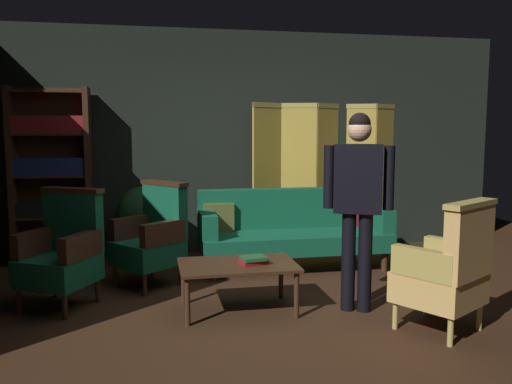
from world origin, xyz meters
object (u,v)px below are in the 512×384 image
(book_green_cloth, at_px, (254,258))
(folding_screen, at_px, (328,174))
(potted_plant, at_px, (142,219))
(coffee_table, at_px, (238,269))
(armchair_wing_left, at_px, (153,237))
(armchair_gilt_accent, at_px, (447,270))
(armchair_wing_right, at_px, (63,252))
(book_red_leather, at_px, (254,262))
(bookshelf, at_px, (52,171))
(standing_figure, at_px, (358,193))
(velvet_couch, at_px, (292,228))

(book_green_cloth, bearing_deg, folding_screen, 57.60)
(potted_plant, bearing_deg, coffee_table, -65.78)
(armchair_wing_left, bearing_deg, coffee_table, -52.97)
(armchair_gilt_accent, height_order, potted_plant, armchair_gilt_accent)
(armchair_wing_left, height_order, armchair_wing_right, same)
(folding_screen, distance_m, book_green_cloth, 2.73)
(armchair_wing_right, bearing_deg, potted_plant, 64.52)
(armchair_wing_left, bearing_deg, potted_plant, 97.33)
(potted_plant, height_order, book_green_cloth, potted_plant)
(potted_plant, xyz_separation_m, book_green_cloth, (0.96, -1.89, -0.05))
(armchair_wing_left, height_order, potted_plant, armchair_wing_left)
(armchair_gilt_accent, height_order, book_red_leather, armchair_gilt_accent)
(bookshelf, relative_size, book_red_leather, 8.91)
(folding_screen, distance_m, standing_figure, 2.46)
(coffee_table, height_order, book_green_cloth, book_green_cloth)
(standing_figure, xyz_separation_m, potted_plant, (-1.84, 2.02, -0.50))
(coffee_table, distance_m, potted_plant, 2.02)
(folding_screen, distance_m, coffee_table, 2.78)
(velvet_couch, distance_m, potted_plant, 1.75)
(folding_screen, height_order, velvet_couch, folding_screen)
(armchair_wing_right, relative_size, standing_figure, 0.61)
(bookshelf, bearing_deg, velvet_couch, -15.38)
(bookshelf, distance_m, armchair_wing_right, 1.79)
(armchair_gilt_accent, height_order, book_green_cloth, armchair_gilt_accent)
(armchair_gilt_accent, distance_m, standing_figure, 0.94)
(coffee_table, distance_m, book_red_leather, 0.15)
(bookshelf, xyz_separation_m, armchair_wing_right, (0.36, -1.65, -0.59))
(standing_figure, bearing_deg, folding_screen, 76.87)
(velvet_couch, relative_size, standing_figure, 1.25)
(armchair_wing_left, xyz_separation_m, standing_figure, (1.72, -1.13, 0.54))
(coffee_table, height_order, standing_figure, standing_figure)
(bookshelf, xyz_separation_m, standing_figure, (2.86, -2.27, -0.05))
(bookshelf, xyz_separation_m, velvet_couch, (2.70, -0.74, -0.63))
(bookshelf, bearing_deg, armchair_wing_right, -77.81)
(standing_figure, bearing_deg, armchair_gilt_accent, -50.73)
(velvet_couch, height_order, standing_figure, standing_figure)
(book_red_leather, bearing_deg, book_green_cloth, 180.00)
(armchair_wing_right, bearing_deg, velvet_couch, 21.21)
(book_green_cloth, bearing_deg, armchair_wing_right, 163.26)
(armchair_gilt_accent, relative_size, standing_figure, 0.61)
(armchair_wing_right, distance_m, book_red_leather, 1.70)
(armchair_wing_left, relative_size, book_red_leather, 4.52)
(velvet_couch, distance_m, book_red_leather, 1.57)
(coffee_table, bearing_deg, armchair_gilt_accent, -27.56)
(folding_screen, distance_m, book_red_leather, 2.74)
(potted_plant, relative_size, book_red_leather, 3.94)
(potted_plant, bearing_deg, armchair_wing_right, -115.48)
(folding_screen, xyz_separation_m, coffee_table, (-1.57, -2.22, -0.61))
(armchair_gilt_accent, relative_size, potted_plant, 1.15)
(folding_screen, relative_size, bookshelf, 1.02)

